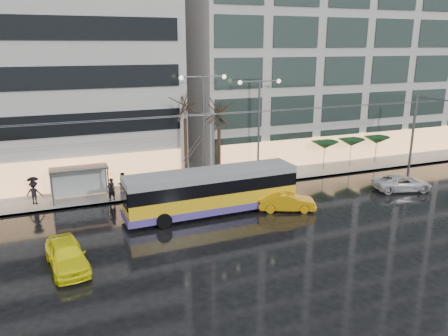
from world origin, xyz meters
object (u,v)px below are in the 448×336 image
trolleybus (212,192)px  bus_shelter (74,176)px  taxi_a (67,255)px  street_lamp_near (204,115)px

trolleybus → bus_shelter: (-8.82, 6.13, 0.43)m
trolleybus → taxi_a: trolleybus is taller
taxi_a → street_lamp_near: bearing=35.8°
street_lamp_near → taxi_a: bearing=-136.4°
trolleybus → street_lamp_near: size_ratio=1.36×
trolleybus → taxi_a: (-9.85, -4.65, -0.77)m
taxi_a → trolleybus: bearing=17.4°
trolleybus → bus_shelter: 10.74m
bus_shelter → street_lamp_near: street_lamp_near is taller
street_lamp_near → bus_shelter: bearing=-179.4°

